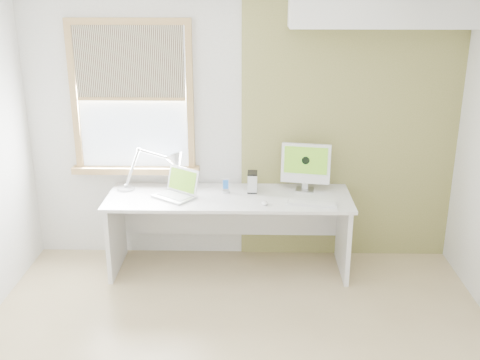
{
  "coord_description": "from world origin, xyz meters",
  "views": [
    {
      "loc": [
        0.09,
        -3.44,
        2.56
      ],
      "look_at": [
        0.0,
        1.05,
        1.0
      ],
      "focal_mm": 42.92,
      "sensor_mm": 36.0,
      "label": 1
    }
  ],
  "objects_px": {
    "desk": "(229,214)",
    "desk_lamp": "(167,165)",
    "imac": "(306,164)",
    "external_drive": "(252,182)",
    "laptop": "(178,190)"
  },
  "relations": [
    {
      "from": "desk",
      "to": "laptop",
      "type": "height_order",
      "value": "laptop"
    },
    {
      "from": "external_drive",
      "to": "laptop",
      "type": "bearing_deg",
      "value": -168.76
    },
    {
      "from": "laptop",
      "to": "imac",
      "type": "xyz_separation_m",
      "value": [
        1.16,
        0.19,
        0.19
      ]
    },
    {
      "from": "desk",
      "to": "laptop",
      "type": "distance_m",
      "value": 0.53
    },
    {
      "from": "external_drive",
      "to": "imac",
      "type": "xyz_separation_m",
      "value": [
        0.49,
        0.05,
        0.15
      ]
    },
    {
      "from": "desk_lamp",
      "to": "imac",
      "type": "xyz_separation_m",
      "value": [
        1.29,
        -0.08,
        0.04
      ]
    },
    {
      "from": "imac",
      "to": "desk_lamp",
      "type": "bearing_deg",
      "value": 176.5
    },
    {
      "from": "desk_lamp",
      "to": "imac",
      "type": "distance_m",
      "value": 1.29
    },
    {
      "from": "desk",
      "to": "laptop",
      "type": "bearing_deg",
      "value": -171.9
    },
    {
      "from": "desk",
      "to": "external_drive",
      "type": "distance_m",
      "value": 0.36
    },
    {
      "from": "laptop",
      "to": "external_drive",
      "type": "height_order",
      "value": "laptop"
    },
    {
      "from": "laptop",
      "to": "imac",
      "type": "height_order",
      "value": "imac"
    },
    {
      "from": "desk",
      "to": "desk_lamp",
      "type": "distance_m",
      "value": 0.74
    },
    {
      "from": "desk",
      "to": "desk_lamp",
      "type": "height_order",
      "value": "desk_lamp"
    },
    {
      "from": "desk",
      "to": "imac",
      "type": "distance_m",
      "value": 0.84
    }
  ]
}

